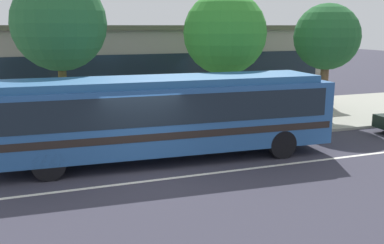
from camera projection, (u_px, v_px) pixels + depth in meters
ground_plane at (143, 173)px, 14.18m from camera, size 120.00×120.00×0.00m
sidewalk_slab at (107, 128)px, 20.19m from camera, size 60.00×8.00×0.12m
lane_stripe_center at (150, 181)px, 13.45m from camera, size 56.00×0.16×0.01m
transit_bus at (163, 112)px, 15.30m from camera, size 11.98×3.08×2.86m
pedestrian_waiting_near_sign at (87, 115)px, 17.75m from camera, size 0.35×0.35×1.68m
pedestrian_walking_along_curb at (118, 114)px, 17.93m from camera, size 0.47×0.47×1.67m
pedestrian_standing_by_tree at (60, 119)px, 17.24m from camera, size 0.36×0.36×1.59m
street_tree_near_stop at (59, 24)px, 17.44m from camera, size 3.70×3.70×6.38m
street_tree_mid_block at (225, 33)px, 19.37m from camera, size 3.62×3.62×5.95m
street_tree_far_end at (327, 37)px, 21.34m from camera, size 3.15×3.15×5.52m
station_building at (150, 65)px, 26.17m from camera, size 19.92×7.35×4.60m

